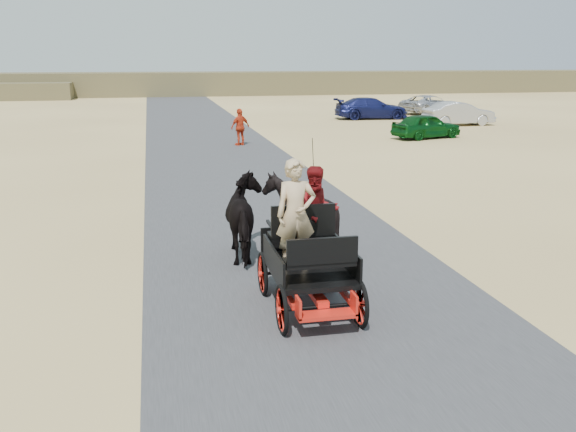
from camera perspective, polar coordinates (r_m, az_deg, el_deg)
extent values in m
plane|color=tan|center=(9.61, 5.64, -11.33)|extent=(140.00, 140.00, 0.00)
cube|color=#38383A|center=(9.61, 5.64, -11.31)|extent=(6.00, 140.00, 0.01)
cube|color=brown|center=(70.37, -10.02, 11.49)|extent=(140.00, 6.00, 2.40)
imported|color=black|center=(13.30, -3.58, -0.16)|extent=(0.91, 2.01, 1.70)
imported|color=black|center=(13.50, 1.04, 0.09)|extent=(1.37, 1.54, 1.70)
imported|color=tan|center=(10.36, 0.70, 0.16)|extent=(0.66, 0.43, 1.80)
imported|color=#660C0F|center=(11.02, 2.61, 0.40)|extent=(0.77, 0.60, 1.58)
imported|color=red|center=(30.34, -4.27, 7.89)|extent=(1.09, 0.84, 1.73)
imported|color=#0C4C19|center=(33.71, 12.19, 7.84)|extent=(3.98, 2.49, 1.26)
imported|color=#B2B2B7|center=(40.49, 14.93, 8.78)|extent=(4.36, 1.76, 1.41)
imported|color=navy|center=(43.60, 7.42, 9.48)|extent=(4.93, 2.19, 1.41)
imported|color=#B2B2B7|center=(48.48, 12.42, 9.67)|extent=(5.24, 4.16, 1.33)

